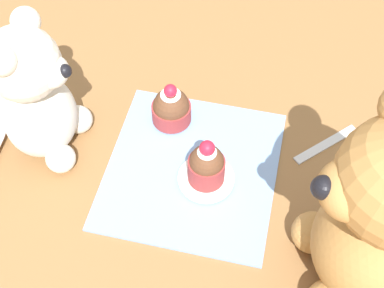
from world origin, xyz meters
name	(u,v)px	position (x,y,z in m)	size (l,w,h in m)	color
ground_plane	(192,170)	(0.00, 0.00, 0.00)	(4.00, 4.00, 0.00)	olive
knitted_placemat	(192,168)	(0.00, 0.00, 0.00)	(0.23, 0.22, 0.01)	#7A9ED1
teddy_bear_cream	(36,96)	(0.00, 0.19, 0.10)	(0.10, 0.10, 0.20)	silver
teddy_bear_tan	(379,218)	(-0.10, -0.20, 0.13)	(0.15, 0.15, 0.26)	#B78447
cupcake_near_cream_bear	(171,108)	(0.07, 0.04, 0.03)	(0.05, 0.05, 0.07)	#993333
saucer_plate	(206,178)	(-0.01, -0.02, 0.01)	(0.07, 0.07, 0.01)	white
cupcake_near_tan_bear	(207,165)	(-0.01, -0.02, 0.04)	(0.05, 0.05, 0.07)	#993333
teaspoon	(326,144)	(0.08, -0.17, 0.00)	(0.10, 0.01, 0.01)	silver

